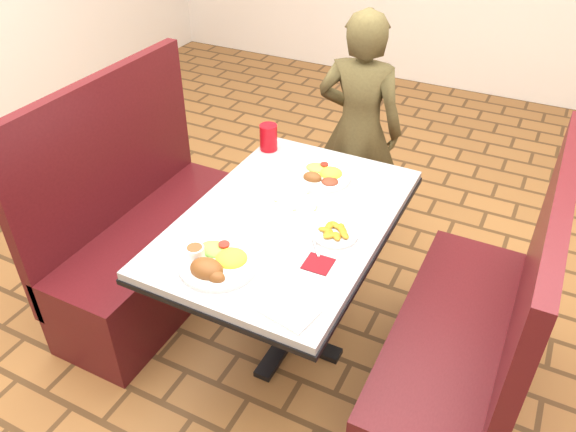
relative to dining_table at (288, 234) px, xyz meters
The scene contains 14 objects.
dining_table is the anchor object (origin of this frame).
booth_bench_left 0.86m from the dining_table, behind, with size 0.47×1.20×1.17m.
booth_bench_right 0.86m from the dining_table, ahead, with size 0.47×1.20×1.17m.
diner_person 1.02m from the dining_table, 93.86° to the left, with size 0.49×0.32×1.34m, color brown.
near_dinner_plate 0.43m from the dining_table, 102.95° to the right, with size 0.30×0.30×0.09m.
far_dinner_plate 0.36m from the dining_table, 88.93° to the left, with size 0.26×0.26×0.07m.
plantain_plate 0.25m from the dining_table, ahead, with size 0.18×0.18×0.03m.
maroon_napkin 0.34m from the dining_table, 43.14° to the right, with size 0.10×0.10×0.00m, color maroon.
spoon_utensil 0.25m from the dining_table, 36.12° to the right, with size 0.01×0.13×0.00m, color silver.
red_tumbler 0.61m from the dining_table, 126.30° to the left, with size 0.09×0.09×0.13m, color red.
paper_napkin 0.56m from the dining_table, 62.77° to the right, with size 0.18×0.13×0.01m, color white.
knife_utensil 0.38m from the dining_table, 95.38° to the right, with size 0.01×0.16×0.00m, color silver.
fork_utensil 0.42m from the dining_table, 97.20° to the right, with size 0.01×0.14×0.00m, color silver.
lettuce_shreds 0.12m from the dining_table, 56.31° to the left, with size 0.28×0.32×0.00m, color #9BCE52, non-canonical shape.
Camera 1 is at (0.86, -1.70, 2.11)m, focal length 35.00 mm.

